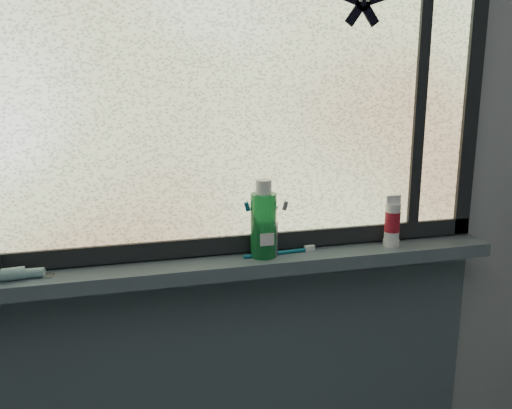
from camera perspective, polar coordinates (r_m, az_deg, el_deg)
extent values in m
cube|color=#9EA3A8|center=(1.63, -3.51, 3.03)|extent=(3.00, 0.01, 2.50)
cube|color=#495962|center=(1.62, -2.85, -6.16)|extent=(1.62, 0.14, 0.04)
cube|color=silver|center=(1.58, -3.49, 12.93)|extent=(1.50, 0.01, 1.00)
cube|color=black|center=(1.65, -3.22, -3.97)|extent=(1.60, 0.03, 0.05)
cube|color=black|center=(1.89, 20.85, 12.23)|extent=(0.05, 0.03, 1.10)
cube|color=black|center=(1.79, 16.18, 12.54)|extent=(0.03, 0.03, 1.00)
cylinder|color=#AB91C0|center=(1.63, 0.92, -3.51)|extent=(0.09, 0.09, 0.10)
cylinder|color=#1B8D3F|center=(1.61, 0.76, -1.43)|extent=(0.09, 0.09, 0.18)
cylinder|color=silver|center=(1.75, 13.49, -1.45)|extent=(0.05, 0.05, 0.11)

